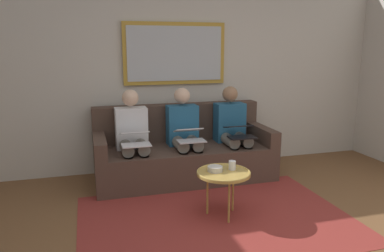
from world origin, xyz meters
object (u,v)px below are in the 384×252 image
object	(u,v)px
bowl	(215,169)
laptop_black	(240,131)
person_middle	(184,131)
person_right	(133,135)
coffee_table	(224,174)
laptop_white	(135,138)
couch	(183,153)
laptop_silver	(190,135)
person_left	(232,128)
framed_mirror	(175,54)
cup	(232,165)

from	to	relation	value
bowl	laptop_black	xyz separation A→B (m)	(-0.62, -0.85, 0.15)
person_middle	person_right	bearing A→B (deg)	0.00
coffee_table	laptop_white	bearing A→B (deg)	-51.16
couch	coffee_table	world-z (taller)	couch
person_right	laptop_white	distance (m)	0.25
couch	person_middle	size ratio (longest dim) A/B	1.93
laptop_silver	person_left	bearing A→B (deg)	-158.98
person_left	framed_mirror	bearing A→B (deg)	-35.52
person_left	laptop_black	world-z (taller)	person_left
bowl	person_left	world-z (taller)	person_left
person_left	laptop_silver	xyz separation A→B (m)	(0.64, 0.25, 0.01)
person_left	laptop_black	distance (m)	0.25
bowl	framed_mirror	bearing A→B (deg)	-89.42
framed_mirror	laptop_black	world-z (taller)	framed_mirror
laptop_white	person_middle	bearing A→B (deg)	-159.02
laptop_white	framed_mirror	bearing A→B (deg)	-132.34
couch	cup	xyz separation A→B (m)	(-0.19, 1.17, 0.19)
couch	laptop_white	world-z (taller)	couch
bowl	person_middle	world-z (taller)	person_middle
framed_mirror	person_middle	bearing A→B (deg)	90.00
person_middle	person_right	world-z (taller)	same
laptop_silver	coffee_table	bearing A→B (deg)	95.53
bowl	laptop_silver	distance (m)	0.87
couch	coffee_table	bearing A→B (deg)	94.10
framed_mirror	bowl	world-z (taller)	framed_mirror
framed_mirror	laptop_black	distance (m)	1.33
couch	person_right	world-z (taller)	person_right
couch	person_left	size ratio (longest dim) A/B	1.93
cup	couch	bearing A→B (deg)	-80.56
bowl	laptop_white	xyz separation A→B (m)	(0.66, -0.86, 0.15)
cup	laptop_white	distance (m)	1.20
couch	cup	bearing A→B (deg)	99.44
bowl	person_right	world-z (taller)	person_right
person_left	person_right	xyz separation A→B (m)	(1.28, 0.00, 0.00)
cup	laptop_black	bearing A→B (deg)	-117.56
person_middle	laptop_black	bearing A→B (deg)	158.72
coffee_table	person_right	bearing A→B (deg)	-57.66
coffee_table	bowl	size ratio (longest dim) A/B	3.59
couch	bowl	world-z (taller)	couch
laptop_black	laptop_silver	size ratio (longest dim) A/B	1.01
coffee_table	person_right	distance (m)	1.37
cup	person_left	size ratio (longest dim) A/B	0.08
coffee_table	laptop_silver	xyz separation A→B (m)	(0.09, -0.90, 0.18)
framed_mirror	laptop_silver	world-z (taller)	framed_mirror
person_right	framed_mirror	bearing A→B (deg)	-144.48
framed_mirror	laptop_white	world-z (taller)	framed_mirror
couch	person_right	size ratio (longest dim) A/B	1.93
framed_mirror	person_left	bearing A→B (deg)	144.48
person_middle	laptop_white	bearing A→B (deg)	20.98
couch	framed_mirror	distance (m)	1.30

